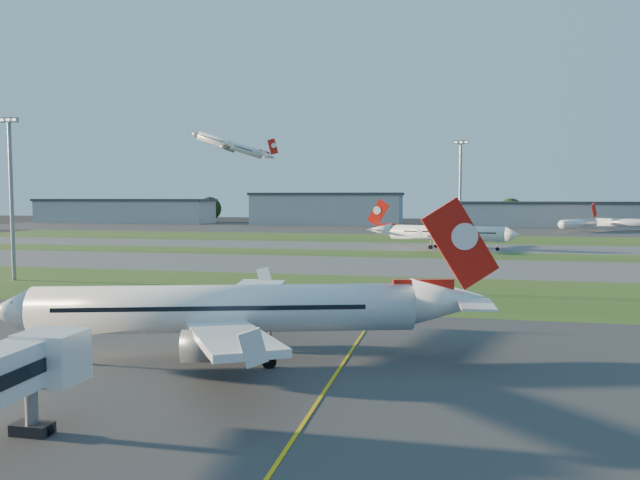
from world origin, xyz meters
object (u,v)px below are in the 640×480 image
(mini_jet_near, at_px, (579,223))
(light_mast_centre, at_px, (460,190))
(mini_jet_far, at_px, (633,223))
(airliner_taxiing, at_px, (445,233))
(airliner_parked, at_px, (230,310))
(light_mast_west, at_px, (11,188))

(mini_jet_near, bearing_deg, light_mast_centre, -166.85)
(mini_jet_far, bearing_deg, airliner_taxiing, -97.09)
(airliner_taxiing, bearing_deg, airliner_parked, 96.00)
(airliner_parked, height_order, airliner_taxiing, airliner_parked)
(airliner_taxiing, xyz_separation_m, light_mast_centre, (3.34, -19.38, 10.81))
(airliner_taxiing, distance_m, light_mast_west, 101.21)
(airliner_parked, xyz_separation_m, light_mast_centre, (19.22, 94.92, 10.65))
(airliner_taxiing, xyz_separation_m, light_mast_west, (-66.66, -75.38, 10.81))
(mini_jet_near, distance_m, light_mast_west, 202.05)
(mini_jet_near, height_order, light_mast_centre, light_mast_centre)
(airliner_parked, height_order, light_mast_centre, light_mast_centre)
(mini_jet_far, bearing_deg, mini_jet_near, -129.41)
(light_mast_west, distance_m, light_mast_centre, 89.64)
(mini_jet_far, distance_m, light_mast_centre, 136.27)
(airliner_taxiing, height_order, mini_jet_near, airliner_taxiing)
(airliner_parked, xyz_separation_m, light_mast_west, (-50.78, 38.92, 10.65))
(airliner_parked, relative_size, mini_jet_near, 1.53)
(mini_jet_near, xyz_separation_m, light_mast_west, (-115.39, -165.46, 11.53))
(light_mast_west, bearing_deg, airliner_taxiing, 48.51)
(airliner_parked, bearing_deg, light_mast_west, 126.67)
(light_mast_centre, bearing_deg, mini_jet_far, 60.55)
(light_mast_west, bearing_deg, airliner_parked, -37.47)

